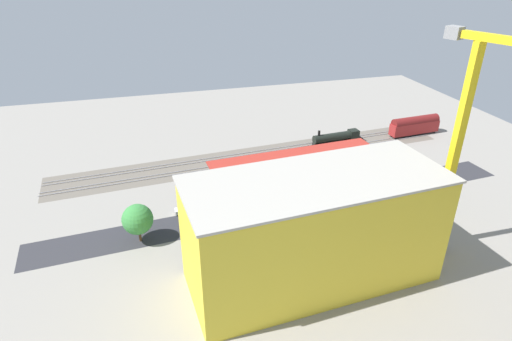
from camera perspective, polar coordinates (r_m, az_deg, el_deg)
The scene contains 22 objects.
ground_plane at distance 101.85m, azimuth 3.35°, elevation -3.05°, with size 176.99×176.99×0.00m, color gray.
rail_bed at distance 119.72m, azimuth 0.12°, elevation 1.84°, with size 110.62×13.18×0.01m, color #665E54.
street_asphalt at distance 97.27m, azimuth 4.43°, elevation -4.66°, with size 110.62×9.00×0.01m, color #2D2D33.
track_rails at distance 119.65m, azimuth 0.12°, elevation 1.91°, with size 110.33×14.85×0.12m.
platform_canopy_near at distance 113.37m, azimuth 4.72°, elevation 2.31°, with size 45.26×8.07×3.94m.
locomotive at distance 130.01m, azimuth 10.88°, elevation 4.27°, with size 15.99×3.62×4.86m.
passenger_coach at distance 142.34m, azimuth 20.30°, elevation 5.66°, with size 16.54×4.36×5.92m.
parked_car_0 at distance 105.64m, azimuth 12.31°, elevation -2.03°, with size 4.58×2.14×1.70m.
parked_car_1 at distance 102.25m, azimuth 8.69°, elevation -2.72°, with size 4.33×2.19×1.69m.
parked_car_2 at distance 99.85m, azimuth 4.15°, elevation -3.24°, with size 4.30×2.19×1.68m.
parked_car_3 at distance 97.82m, azimuth -0.00°, elevation -3.87°, with size 4.70×2.15×1.65m.
parked_car_4 at distance 96.07m, azimuth -4.78°, elevation -4.63°, with size 4.21×2.09×1.55m.
parked_car_5 at distance 95.28m, azimuth -9.46°, elevation -5.18°, with size 4.17×1.93×1.72m.
construction_building at distance 72.58m, azimuth 7.67°, elevation -8.00°, with size 41.69×16.61×19.22m, color yellow.
construction_roof_slab at distance 67.47m, azimuth 8.18°, elevation -1.16°, with size 42.29×17.21×0.40m, color #ADA89E.
tower_crane at distance 80.50m, azimuth 26.29°, elevation 4.12°, with size 10.12×23.82×40.37m.
box_truck_0 at distance 84.38m, azimuth -3.56°, elevation -8.78°, with size 9.71×3.58×3.43m.
box_truck_1 at distance 86.10m, azimuth -0.32°, elevation -7.86°, with size 10.21×2.51×3.52m.
street_tree_0 at distance 86.83m, azimuth -7.50°, elevation -5.09°, with size 4.56×4.56×7.46m.
street_tree_1 at distance 104.88m, azimuth 21.10°, elevation -0.42°, with size 6.30×6.30×8.97m.
street_tree_2 at distance 86.28m, azimuth -15.44°, elevation -6.27°, with size 6.01×6.01×8.03m.
traffic_light at distance 103.19m, azimuth 10.06°, elevation -0.04°, with size 0.50×0.36×7.23m.
Camera 1 is at (29.44, 83.10, 51.00)m, focal length 30.16 mm.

